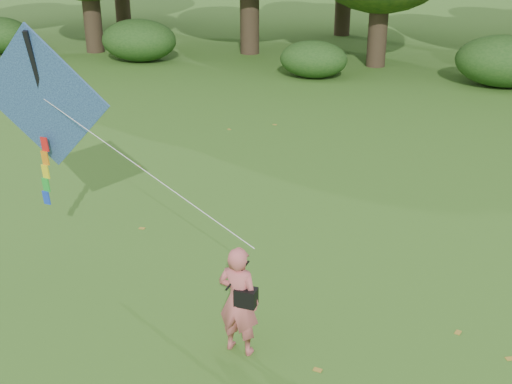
% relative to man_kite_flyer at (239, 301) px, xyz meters
% --- Properties ---
extents(ground, '(100.00, 100.00, 0.00)m').
position_rel_man_kite_flyer_xyz_m(ground, '(0.77, 0.24, -0.83)').
color(ground, '#265114').
rests_on(ground, ground).
extents(man_kite_flyer, '(0.64, 0.46, 1.66)m').
position_rel_man_kite_flyer_xyz_m(man_kite_flyer, '(0.00, 0.00, 0.00)').
color(man_kite_flyer, '#C95E5F').
rests_on(man_kite_flyer, ground).
extents(crossbody_bag, '(0.43, 0.20, 0.68)m').
position_rel_man_kite_flyer_xyz_m(crossbody_bag, '(0.12, -0.03, 0.11)').
color(crossbody_bag, black).
rests_on(crossbody_bag, ground).
extents(flying_kite, '(5.72, 2.19, 3.31)m').
position_rel_man_kite_flyer_xyz_m(flying_kite, '(-4.15, 1.75, 2.06)').
color(flying_kite, '#23399A').
rests_on(flying_kite, ground).
extents(shrub_band, '(39.15, 3.22, 1.88)m').
position_rel_man_kite_flyer_xyz_m(shrub_band, '(0.05, 17.85, 0.03)').
color(shrub_band, '#264919').
rests_on(shrub_band, ground).
extents(fallen_leaves, '(11.22, 13.57, 0.01)m').
position_rel_man_kite_flyer_xyz_m(fallen_leaves, '(0.68, 3.41, -0.82)').
color(fallen_leaves, olive).
rests_on(fallen_leaves, ground).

